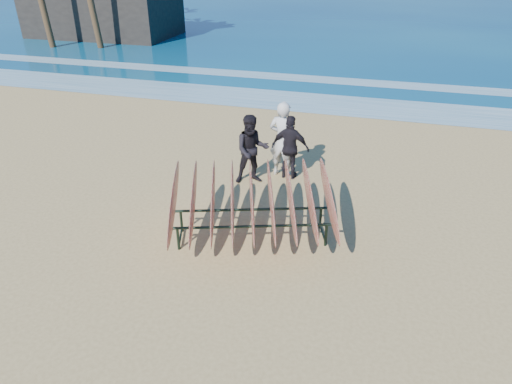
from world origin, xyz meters
TOP-DOWN VIEW (x-y plane):
  - ground at (0.00, 0.00)m, footprint 120.00×120.00m
  - foam_near at (0.00, 10.00)m, footprint 160.00×160.00m
  - foam_far at (0.00, 13.50)m, footprint 160.00×160.00m
  - surfboard_rack at (-0.01, 0.52)m, footprint 3.81×3.42m
  - person_white at (-0.07, 3.59)m, footprint 0.79×0.57m
  - person_dark_a at (-0.72, 3.00)m, footprint 1.06×0.97m
  - person_dark_b at (0.15, 3.50)m, footprint 1.02×0.49m
  - building at (-16.01, 20.90)m, footprint 9.17×5.10m

SIDE VIEW (x-z plane):
  - ground at x=0.00m, z-range 0.00..0.00m
  - foam_far at x=0.00m, z-range 0.01..0.01m
  - foam_near at x=0.00m, z-range 0.01..0.01m
  - person_dark_b at x=0.15m, z-range 0.00..1.68m
  - person_dark_a at x=-0.72m, z-range 0.00..1.78m
  - surfboard_rack at x=-0.01m, z-range 0.16..1.65m
  - person_white at x=-0.07m, z-range 0.00..2.00m
  - building at x=-16.01m, z-range 0.00..4.08m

